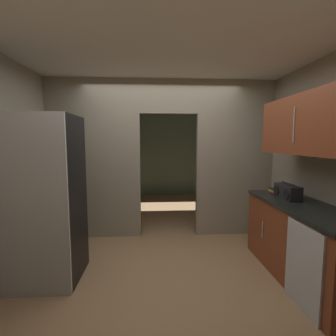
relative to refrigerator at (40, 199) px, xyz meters
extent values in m
plane|color=#93704C|center=(1.45, -0.03, -0.94)|extent=(20.00, 20.00, 0.00)
cube|color=silver|center=(1.45, 0.37, 1.68)|extent=(4.12, 6.68, 0.06)
cube|color=gray|center=(0.33, 1.31, 0.35)|extent=(1.49, 0.12, 2.60)
cube|color=gray|center=(2.66, 1.31, 0.35)|extent=(1.29, 0.12, 2.60)
cube|color=gray|center=(1.55, 1.31, 1.38)|extent=(0.95, 0.12, 0.55)
cube|color=slate|center=(1.45, 4.58, 0.35)|extent=(3.72, 0.10, 2.60)
cube|color=slate|center=(-0.37, 2.95, 0.35)|extent=(0.10, 3.27, 2.60)
cube|color=slate|center=(3.26, 2.95, 0.35)|extent=(0.10, 3.27, 2.60)
cube|color=black|center=(0.00, 0.02, 0.00)|extent=(0.86, 0.70, 1.89)
cube|color=#B7BABC|center=(0.00, -0.35, 0.00)|extent=(0.86, 0.03, 1.89)
cube|color=brown|center=(2.99, -0.21, -0.52)|extent=(0.58, 1.78, 0.84)
cube|color=black|center=(2.99, -0.21, -0.08)|extent=(0.62, 1.78, 0.04)
cylinder|color=#B7BABC|center=(2.69, -0.60, -0.48)|extent=(0.01, 0.01, 0.22)
cylinder|color=#B7BABC|center=(2.69, 0.18, -0.48)|extent=(0.01, 0.01, 0.22)
cube|color=#B7BABC|center=(2.69, -0.71, -0.53)|extent=(0.02, 0.56, 0.82)
cube|color=brown|center=(2.99, -0.21, 0.84)|extent=(0.34, 1.60, 0.65)
cylinder|color=#B7BABC|center=(2.81, -0.21, 0.84)|extent=(0.01, 0.01, 0.39)
cube|color=black|center=(2.96, 0.11, 0.03)|extent=(0.16, 0.41, 0.17)
cylinder|color=#262626|center=(2.96, 0.11, 0.13)|extent=(0.02, 0.29, 0.02)
cylinder|color=black|center=(2.88, -0.01, 0.03)|extent=(0.01, 0.12, 0.12)
cylinder|color=black|center=(2.88, 0.23, 0.03)|extent=(0.01, 0.12, 0.12)
cube|color=#8C3893|center=(2.97, 0.43, -0.05)|extent=(0.11, 0.16, 0.03)
cube|color=gold|center=(2.96, 0.42, -0.02)|extent=(0.12, 0.16, 0.02)
cube|color=black|center=(2.96, 0.42, 0.00)|extent=(0.12, 0.16, 0.02)
camera|label=1|loc=(1.28, -2.91, 0.66)|focal=27.16mm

